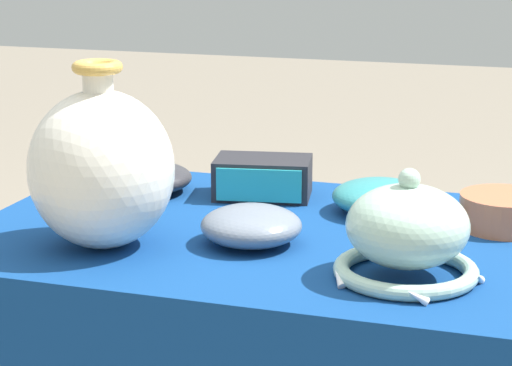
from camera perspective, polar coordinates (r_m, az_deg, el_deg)
name	(u,v)px	position (r m, az deg, el deg)	size (l,w,h in m)	color
display_table	(282,292)	(1.57, 1.48, -6.23)	(0.98, 0.63, 0.71)	#38383D
vase_tall_bulbous	(101,168)	(1.47, -8.83, 0.85)	(0.21, 0.21, 0.28)	white
vase_dome_bell	(407,235)	(1.36, 8.63, -2.98)	(0.20, 0.21, 0.16)	#A8CCB7
mosaic_tile_box	(263,178)	(1.74, 0.38, 0.31)	(0.18, 0.14, 0.07)	#232328
bowl_shallow_charcoal	(145,178)	(1.79, -6.36, 0.29)	(0.17, 0.17, 0.05)	#2D2D33
bowl_shallow_slate	(251,226)	(1.49, -0.27, -2.45)	(0.15, 0.15, 0.06)	slate
bowl_shallow_teal	(381,197)	(1.66, 7.16, -0.79)	(0.16, 0.16, 0.06)	teal
pot_squat_terracotta	(505,212)	(1.61, 14.03, -1.60)	(0.14, 0.14, 0.05)	#BC6642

